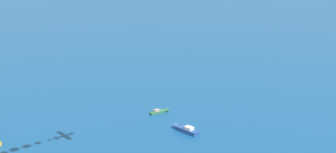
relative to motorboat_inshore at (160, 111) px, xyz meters
name	(u,v)px	position (x,y,z in m)	size (l,w,h in m)	color
motorboat_inshore	(160,111)	(0.00, 0.00, 0.00)	(2.07, 7.49, 2.16)	#33704C
motorboat_trailing	(185,129)	(19.28, -1.34, 0.21)	(10.46, 4.94, 2.94)	#23478C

